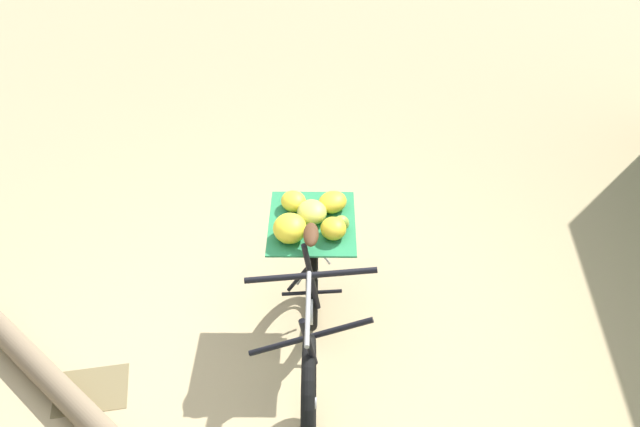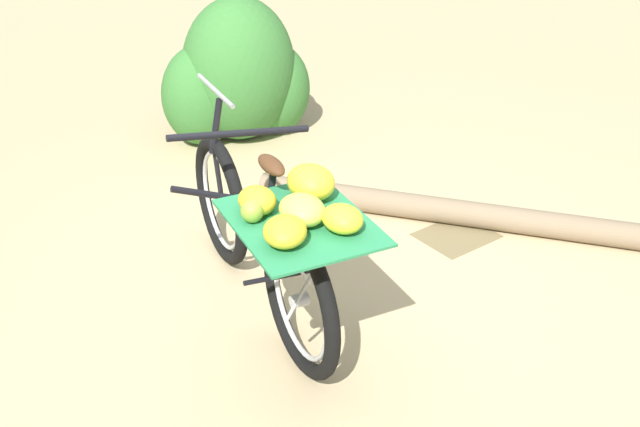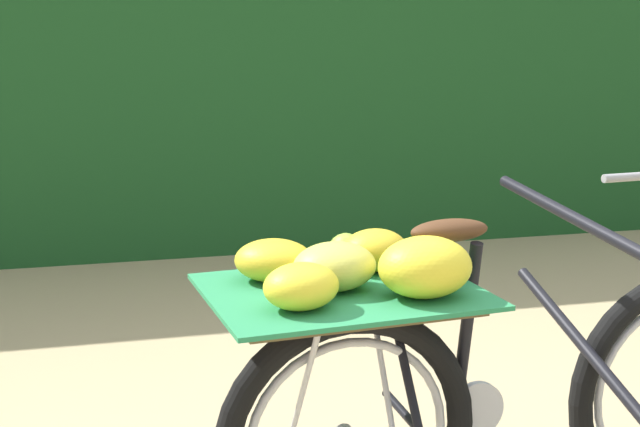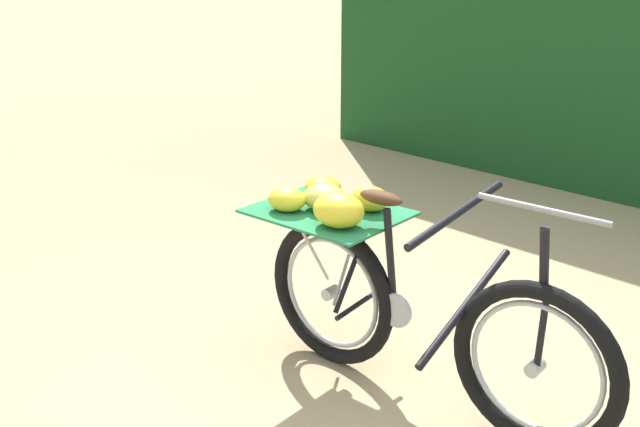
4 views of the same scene
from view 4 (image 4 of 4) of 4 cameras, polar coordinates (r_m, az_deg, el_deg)
The scene contains 2 objects.
ground_plane at distance 3.50m, azimuth 5.81°, elevation -13.68°, with size 60.00×60.00×0.00m, color tan.
bicycle at distance 3.30m, azimuth 6.05°, elevation -5.93°, with size 0.81×1.80×1.03m.
Camera 4 is at (2.70, 1.14, 1.91)m, focal length 41.22 mm.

